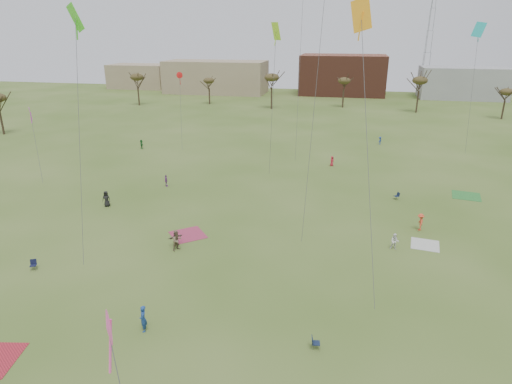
% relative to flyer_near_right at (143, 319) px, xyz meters
% --- Properties ---
extents(ground, '(260.00, 260.00, 0.00)m').
position_rel_flyer_near_right_xyz_m(ground, '(4.88, 1.41, -0.95)').
color(ground, '#3C591B').
rests_on(ground, ground).
extents(flyer_near_right, '(0.72, 0.82, 1.90)m').
position_rel_flyer_near_right_xyz_m(flyer_near_right, '(0.00, 0.00, 0.00)').
color(flyer_near_right, navy).
rests_on(flyer_near_right, ground).
extents(spectator_fore_b, '(1.12, 1.18, 1.93)m').
position_rel_flyer_near_right_xyz_m(spectator_fore_b, '(-2.10, 11.39, 0.01)').
color(spectator_fore_b, '#7B654E').
rests_on(spectator_fore_b, ground).
extents(spectator_fore_c, '(1.30, 1.36, 1.54)m').
position_rel_flyer_near_right_xyz_m(spectator_fore_c, '(-2.54, 12.16, -0.18)').
color(spectator_fore_c, brown).
rests_on(spectator_fore_c, ground).
extents(flyer_mid_a, '(0.99, 0.72, 1.86)m').
position_rel_flyer_near_right_xyz_m(flyer_mid_a, '(-14.01, 19.71, -0.02)').
color(flyer_mid_a, black).
rests_on(flyer_mid_a, ground).
extents(flyer_mid_b, '(0.72, 1.19, 1.79)m').
position_rel_flyer_near_right_xyz_m(flyer_mid_b, '(20.36, 20.47, -0.06)').
color(flyer_mid_b, '#E54B2B').
rests_on(flyer_mid_b, ground).
extents(spectator_mid_d, '(0.70, 0.96, 1.52)m').
position_rel_flyer_near_right_xyz_m(spectator_mid_d, '(-10.04, 27.58, -0.19)').
color(spectator_mid_d, '#7B3887').
rests_on(spectator_mid_d, ground).
extents(spectator_mid_e, '(0.82, 0.67, 1.55)m').
position_rel_flyer_near_right_xyz_m(spectator_mid_e, '(17.50, 15.65, -0.17)').
color(spectator_mid_e, white).
rests_on(spectator_mid_e, ground).
extents(flyer_far_a, '(1.17, 1.44, 1.54)m').
position_rel_flyer_near_right_xyz_m(flyer_far_a, '(-21.82, 44.81, -0.18)').
color(flyer_far_a, '#246C2E').
rests_on(flyer_far_a, ground).
extents(flyer_far_b, '(0.78, 0.87, 1.50)m').
position_rel_flyer_near_right_xyz_m(flyer_far_b, '(10.60, 41.30, -0.20)').
color(flyer_far_b, '#B61F31').
rests_on(flyer_far_b, ground).
extents(flyer_far_c, '(0.87, 1.03, 1.38)m').
position_rel_flyer_near_right_xyz_m(flyer_far_c, '(18.32, 56.30, -0.26)').
color(flyer_far_c, navy).
rests_on(flyer_far_c, ground).
extents(blanket_cream, '(2.86, 2.86, 0.03)m').
position_rel_flyer_near_right_xyz_m(blanket_cream, '(20.47, 17.15, -0.95)').
color(blanket_cream, silver).
rests_on(blanket_cream, ground).
extents(blanket_plum, '(4.38, 4.38, 0.03)m').
position_rel_flyer_near_right_xyz_m(blanket_plum, '(-2.26, 14.52, -0.95)').
color(blanket_plum, '#A63352').
rests_on(blanket_plum, ground).
extents(blanket_olive, '(3.73, 3.73, 0.03)m').
position_rel_flyer_near_right_xyz_m(blanket_olive, '(27.36, 31.90, -0.95)').
color(blanket_olive, '#2F8233').
rests_on(blanket_olive, ground).
extents(camp_chair_left, '(0.69, 0.71, 0.87)m').
position_rel_flyer_near_right_xyz_m(camp_chair_left, '(-12.71, 5.50, -0.69)').
color(camp_chair_left, '#121632').
rests_on(camp_chair_left, ground).
extents(camp_chair_center, '(0.61, 0.57, 0.87)m').
position_rel_flyer_near_right_xyz_m(camp_chair_center, '(11.47, 0.62, -0.69)').
color(camp_chair_center, '#15223B').
rests_on(camp_chair_center, ground).
extents(camp_chair_right, '(0.72, 0.71, 0.87)m').
position_rel_flyer_near_right_xyz_m(camp_chair_right, '(18.85, 28.88, -0.69)').
color(camp_chair_right, '#131D34').
rests_on(camp_chair_right, ground).
extents(tree_line, '(117.44, 49.32, 8.91)m').
position_rel_flyer_near_right_xyz_m(tree_line, '(2.04, 80.53, 6.14)').
color(tree_line, '#3A2B1E').
rests_on(tree_line, ground).
extents(building_tan, '(32.00, 14.00, 10.00)m').
position_rel_flyer_near_right_xyz_m(building_tan, '(-30.12, 116.41, 4.05)').
color(building_tan, '#937F60').
rests_on(building_tan, ground).
extents(building_brick, '(26.00, 16.00, 12.00)m').
position_rel_flyer_near_right_xyz_m(building_brick, '(9.88, 121.41, 5.05)').
color(building_brick, brown).
rests_on(building_brick, ground).
extents(building_grey, '(24.00, 12.00, 9.00)m').
position_rel_flyer_near_right_xyz_m(building_grey, '(44.88, 119.41, 3.55)').
color(building_grey, gray).
rests_on(building_grey, ground).
extents(building_tan_west, '(20.00, 12.00, 8.00)m').
position_rel_flyer_near_right_xyz_m(building_tan_west, '(-60.12, 123.41, 3.05)').
color(building_tan_west, '#937F60').
rests_on(building_tan_west, ground).
extents(radio_tower, '(1.51, 1.72, 41.00)m').
position_rel_flyer_near_right_xyz_m(radio_tower, '(34.88, 126.41, 18.26)').
color(radio_tower, '#9EA3A8').
rests_on(radio_tower, ground).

